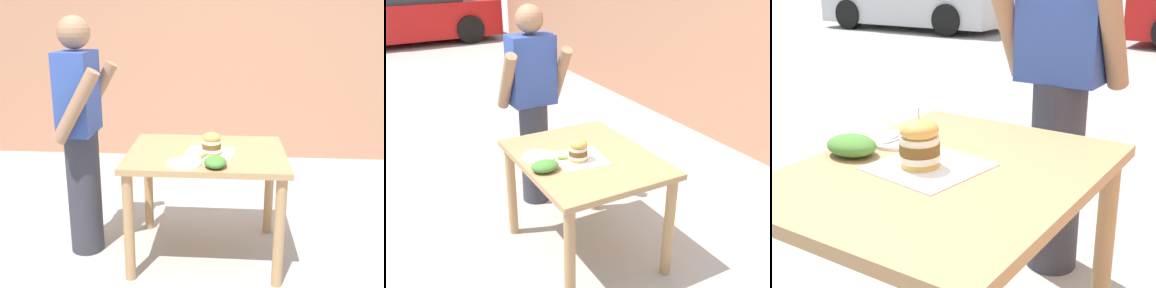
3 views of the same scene
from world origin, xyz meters
TOP-DOWN VIEW (x-y plane):
  - patio_table at (0.00, 0.00)m, footprint 0.86×1.08m
  - serving_paper at (-0.05, -0.02)m, footprint 0.36×0.36m
  - sandwich at (-0.07, -0.04)m, footprint 0.13×0.13m
  - pickle_spear at (-0.14, 0.01)m, footprint 0.10×0.05m
  - side_plate_with_forks at (-0.29, 0.13)m, footprint 0.22×0.22m
  - side_salad at (-0.33, -0.07)m, footprint 0.18×0.14m
  - diner_across_table at (-0.00, 0.88)m, footprint 0.55×0.35m

SIDE VIEW (x-z plane):
  - patio_table at x=0.00m, z-range 0.26..1.05m
  - serving_paper at x=-0.05m, z-range 0.78..0.79m
  - side_plate_with_forks at x=-0.29m, z-range 0.78..0.80m
  - pickle_spear at x=-0.14m, z-range 0.79..0.81m
  - side_salad at x=-0.33m, z-range 0.78..0.85m
  - sandwich at x=-0.07m, z-range 0.77..0.96m
  - diner_across_table at x=0.00m, z-range 0.04..1.73m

